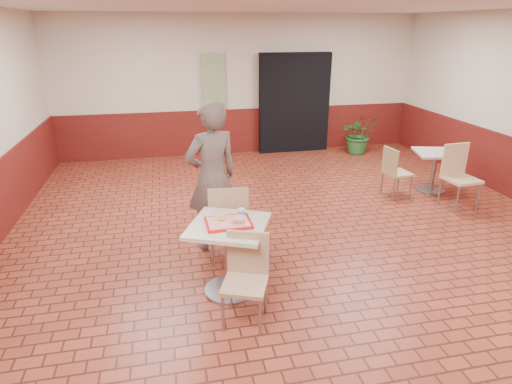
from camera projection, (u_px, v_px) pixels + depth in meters
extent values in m
cube|color=maroon|center=(312.00, 259.00, 5.37)|extent=(8.00, 10.00, 0.01)
cube|color=beige|center=(241.00, 86.00, 9.38)|extent=(8.00, 0.01, 3.00)
cube|color=#571410|center=(241.00, 131.00, 9.72)|extent=(8.00, 0.04, 1.00)
cube|color=black|center=(294.00, 103.00, 9.65)|extent=(1.60, 0.22, 2.20)
cube|color=gray|center=(214.00, 82.00, 9.17)|extent=(0.50, 0.03, 1.20)
cube|color=beige|center=(228.00, 226.00, 4.43)|extent=(0.77, 0.77, 0.04)
cylinder|color=gray|center=(229.00, 260.00, 4.58)|extent=(0.09, 0.09, 0.77)
cylinder|color=gray|center=(230.00, 289.00, 4.72)|extent=(0.56, 0.56, 0.03)
cube|color=tan|center=(245.00, 285.00, 4.08)|extent=(0.54, 0.54, 0.04)
cube|color=tan|center=(248.00, 252.00, 4.17)|extent=(0.40, 0.18, 0.45)
cylinder|color=gray|center=(223.00, 313.00, 4.03)|extent=(0.03, 0.03, 0.40)
cylinder|color=gray|center=(260.00, 317.00, 3.97)|extent=(0.03, 0.03, 0.40)
cylinder|color=gray|center=(231.00, 292.00, 4.35)|extent=(0.03, 0.03, 0.40)
cylinder|color=gray|center=(265.00, 295.00, 4.30)|extent=(0.03, 0.03, 0.40)
cube|color=tan|center=(228.00, 223.00, 5.24)|extent=(0.51, 0.51, 0.04)
cube|color=tan|center=(228.00, 209.00, 4.95)|extent=(0.47, 0.07, 0.51)
cylinder|color=gray|center=(243.00, 233.00, 5.54)|extent=(0.03, 0.03, 0.45)
cylinder|color=gray|center=(212.00, 235.00, 5.50)|extent=(0.03, 0.03, 0.45)
cylinder|color=gray|center=(246.00, 248.00, 5.17)|extent=(0.03, 0.03, 0.45)
cylinder|color=gray|center=(213.00, 250.00, 5.13)|extent=(0.03, 0.03, 0.45)
imported|color=brown|center=(212.00, 177.00, 5.36)|extent=(0.82, 0.67, 1.92)
cube|color=#B2160D|center=(228.00, 223.00, 4.42)|extent=(0.47, 0.36, 0.03)
cube|color=#E18585|center=(228.00, 222.00, 4.42)|extent=(0.42, 0.31, 0.00)
torus|color=gold|center=(221.00, 218.00, 4.46)|extent=(0.12, 0.12, 0.03)
ellipsoid|color=#EF8546|center=(239.00, 222.00, 4.37)|extent=(0.14, 0.10, 0.03)
cube|color=silver|center=(239.00, 220.00, 4.36)|extent=(0.12, 0.08, 0.01)
ellipsoid|color=#CC4A1C|center=(233.00, 222.00, 4.38)|extent=(0.03, 0.03, 0.02)
cylinder|color=silver|center=(241.00, 212.00, 4.52)|extent=(0.07, 0.07, 0.09)
cylinder|color=blue|center=(241.00, 212.00, 4.52)|extent=(0.07, 0.07, 0.02)
cube|color=#B8A894|center=(436.00, 153.00, 7.35)|extent=(0.67, 0.67, 0.04)
cylinder|color=gray|center=(433.00, 173.00, 7.48)|extent=(0.07, 0.07, 0.67)
cylinder|color=gray|center=(430.00, 190.00, 7.59)|extent=(0.49, 0.49, 0.03)
cube|color=tan|center=(397.00, 173.00, 7.23)|extent=(0.44, 0.44, 0.04)
cube|color=tan|center=(390.00, 161.00, 7.09)|extent=(0.08, 0.40, 0.43)
cylinder|color=gray|center=(411.00, 187.00, 7.21)|extent=(0.03, 0.03, 0.39)
cylinder|color=gray|center=(398.00, 181.00, 7.51)|extent=(0.03, 0.03, 0.39)
cylinder|color=gray|center=(394.00, 189.00, 7.11)|extent=(0.03, 0.03, 0.39)
cylinder|color=gray|center=(382.00, 183.00, 7.41)|extent=(0.03, 0.03, 0.39)
cube|color=#DDB284|center=(461.00, 180.00, 6.72)|extent=(0.51, 0.51, 0.04)
cube|color=#DDB284|center=(455.00, 159.00, 6.81)|extent=(0.47, 0.07, 0.51)
cylinder|color=gray|center=(457.00, 200.00, 6.58)|extent=(0.03, 0.03, 0.45)
cylinder|color=gray|center=(478.00, 197.00, 6.69)|extent=(0.03, 0.03, 0.45)
cylinder|color=gray|center=(440.00, 191.00, 6.93)|extent=(0.03, 0.03, 0.45)
cylinder|color=gray|center=(460.00, 189.00, 7.04)|extent=(0.03, 0.03, 0.45)
imported|color=#28642B|center=(359.00, 134.00, 9.67)|extent=(0.94, 0.86, 0.88)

